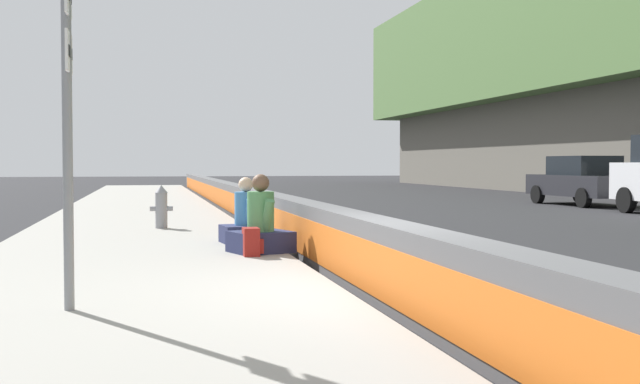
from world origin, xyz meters
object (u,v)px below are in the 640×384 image
(fire_hydrant, at_px, (161,206))
(seated_person_foreground, at_px, (261,228))
(seated_person_middle, at_px, (246,222))
(route_sign_post, at_px, (67,76))
(backpack, at_px, (252,242))
(parked_car_fourth, at_px, (582,180))

(fire_hydrant, relative_size, seated_person_foreground, 0.76)
(seated_person_middle, bearing_deg, fire_hydrant, 22.06)
(route_sign_post, height_order, backpack, route_sign_post)
(backpack, bearing_deg, route_sign_post, 149.95)
(parked_car_fourth, bearing_deg, fire_hydrant, 119.46)
(fire_hydrant, bearing_deg, backpack, -167.02)
(route_sign_post, xyz_separation_m, parked_car_fourth, (16.92, -15.42, -1.37))
(backpack, bearing_deg, fire_hydrant, 12.98)
(route_sign_post, xyz_separation_m, backpack, (3.68, -2.13, -1.90))
(route_sign_post, distance_m, fire_hydrant, 8.95)
(parked_car_fourth, bearing_deg, backpack, 134.88)
(fire_hydrant, xyz_separation_m, parked_car_fourth, (8.17, -14.46, 0.27))
(seated_person_foreground, xyz_separation_m, backpack, (-0.41, 0.19, -0.17))
(fire_hydrant, distance_m, seated_person_middle, 3.50)
(route_sign_post, xyz_separation_m, seated_person_middle, (5.51, -2.27, -1.75))
(seated_person_foreground, bearing_deg, seated_person_middle, 1.71)
(fire_hydrant, height_order, parked_car_fourth, parked_car_fourth)
(route_sign_post, height_order, seated_person_foreground, route_sign_post)
(route_sign_post, relative_size, backpack, 9.00)
(route_sign_post, bearing_deg, seated_person_foreground, -29.56)
(seated_person_foreground, bearing_deg, backpack, 155.10)
(seated_person_middle, bearing_deg, seated_person_foreground, -178.29)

